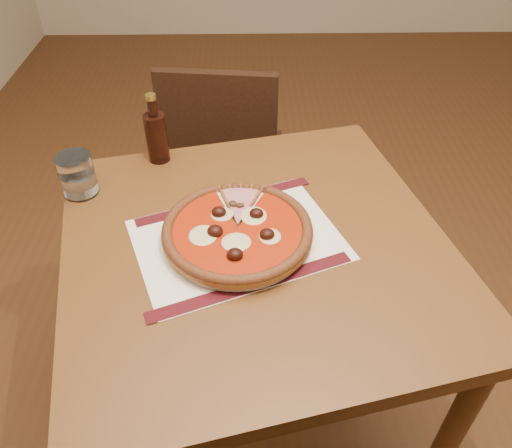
{
  "coord_description": "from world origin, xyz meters",
  "views": [
    {
      "loc": [
        -0.91,
        -0.99,
        1.47
      ],
      "look_at": [
        -0.89,
        -0.2,
        0.78
      ],
      "focal_mm": 35.0,
      "sensor_mm": 36.0,
      "label": 1
    }
  ],
  "objects": [
    {
      "name": "ham_slice",
      "position": [
        -0.92,
        -0.13,
        0.78
      ],
      "size": [
        0.1,
        0.14,
        0.02
      ],
      "rotation": [
        0.0,
        0.0,
        1.52
      ],
      "color": "#9D6326",
      "rests_on": "plate"
    },
    {
      "name": "water_glass",
      "position": [
        -1.3,
        -0.04,
        0.8
      ],
      "size": [
        0.09,
        0.09,
        0.1
      ],
      "primitive_type": "cylinder",
      "rotation": [
        0.0,
        0.0,
        0.13
      ],
      "color": "white",
      "rests_on": "table"
    },
    {
      "name": "chair_far",
      "position": [
        -0.99,
        0.55,
        0.47
      ],
      "size": [
        0.43,
        0.43,
        0.82
      ],
      "rotation": [
        0.0,
        0.0,
        3.02
      ],
      "color": "black",
      "rests_on": "ground"
    },
    {
      "name": "pizza",
      "position": [
        -0.93,
        -0.22,
        0.78
      ],
      "size": [
        0.31,
        0.31,
        0.04
      ],
      "color": "#9D6326",
      "rests_on": "plate"
    },
    {
      "name": "placemat",
      "position": [
        -0.93,
        -0.22,
        0.75
      ],
      "size": [
        0.5,
        0.43,
        0.0
      ],
      "primitive_type": "cube",
      "rotation": [
        0.0,
        0.0,
        0.37
      ],
      "color": "white",
      "rests_on": "table"
    },
    {
      "name": "bottle",
      "position": [
        -1.13,
        0.09,
        0.82
      ],
      "size": [
        0.05,
        0.05,
        0.18
      ],
      "color": "black",
      "rests_on": "table"
    },
    {
      "name": "table",
      "position": [
        -0.89,
        -0.22,
        0.65
      ],
      "size": [
        0.96,
        0.96,
        0.75
      ],
      "rotation": [
        0.0,
        0.0,
        0.22
      ],
      "color": "brown",
      "rests_on": "ground"
    },
    {
      "name": "plate",
      "position": [
        -0.93,
        -0.22,
        0.76
      ],
      "size": [
        0.29,
        0.29,
        0.02
      ],
      "primitive_type": "cylinder",
      "color": "white",
      "rests_on": "placemat"
    }
  ]
}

